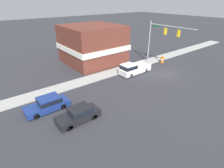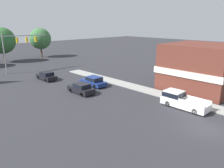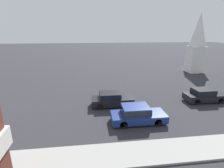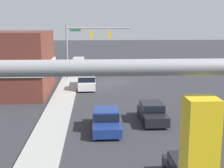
% 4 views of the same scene
% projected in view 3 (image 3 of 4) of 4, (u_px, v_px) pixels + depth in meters
% --- Properties ---
extents(car_lead, '(1.84, 4.33, 1.47)m').
position_uv_depth(car_lead, '(111.00, 99.00, 18.25)').
color(car_lead, black).
rests_on(car_lead, ground).
extents(car_second_ahead, '(1.84, 4.35, 1.47)m').
position_uv_depth(car_second_ahead, '(204.00, 95.00, 19.38)').
color(car_second_ahead, black).
rests_on(car_second_ahead, ground).
extents(car_oncoming, '(1.94, 4.67, 1.52)m').
position_uv_depth(car_oncoming, '(137.00, 114.00, 14.92)').
color(car_oncoming, black).
rests_on(car_oncoming, ground).
extents(church_steeple, '(2.95, 2.95, 10.72)m').
position_uv_depth(church_steeple, '(197.00, 42.00, 31.86)').
color(church_steeple, white).
rests_on(church_steeple, ground).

